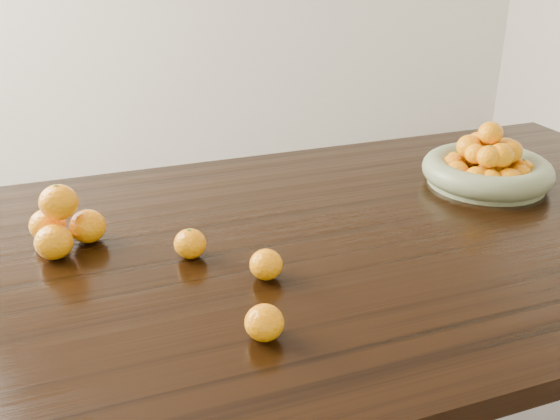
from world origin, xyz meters
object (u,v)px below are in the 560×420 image
object	(u,v)px
dining_table	(294,281)
fruit_bowl	(487,167)
orange_pyramid	(62,223)
loose_orange_0	(190,244)

from	to	relation	value
dining_table	fruit_bowl	xyz separation A→B (m)	(0.53, 0.12, 0.13)
fruit_bowl	orange_pyramid	world-z (taller)	fruit_bowl
dining_table	orange_pyramid	bearing A→B (deg)	162.55
fruit_bowl	loose_orange_0	distance (m)	0.74
fruit_bowl	loose_orange_0	size ratio (longest dim) A/B	5.05
dining_table	fruit_bowl	bearing A→B (deg)	12.72
dining_table	loose_orange_0	bearing A→B (deg)	178.35
loose_orange_0	orange_pyramid	bearing A→B (deg)	149.76
orange_pyramid	loose_orange_0	world-z (taller)	orange_pyramid
orange_pyramid	loose_orange_0	bearing A→B (deg)	-30.24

